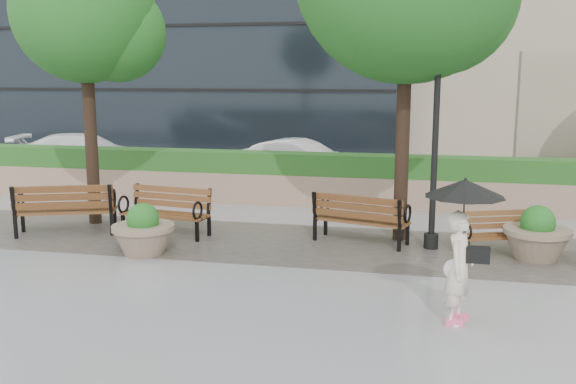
% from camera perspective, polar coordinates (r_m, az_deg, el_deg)
% --- Properties ---
extents(ground, '(100.00, 100.00, 0.00)m').
position_cam_1_polar(ground, '(10.07, 0.03, -9.15)').
color(ground, gray).
rests_on(ground, ground).
extents(cobble_strip, '(28.00, 3.20, 0.01)m').
position_cam_1_polar(cobble_strip, '(12.89, 2.84, -4.73)').
color(cobble_strip, '#383330').
rests_on(cobble_strip, ground).
extents(hedge_wall, '(24.00, 0.80, 1.35)m').
position_cam_1_polar(hedge_wall, '(16.62, 5.11, 1.02)').
color(hedge_wall, '#93775F').
rests_on(hedge_wall, ground).
extents(asphalt_street, '(40.00, 7.00, 0.00)m').
position_cam_1_polar(asphalt_street, '(20.65, 6.46, 0.98)').
color(asphalt_street, black).
rests_on(asphalt_street, ground).
extents(bench_0, '(2.18, 1.46, 1.10)m').
position_cam_1_polar(bench_0, '(14.48, -19.09, -2.30)').
color(bench_0, brown).
rests_on(bench_0, ground).
extents(bench_1, '(1.96, 1.02, 1.01)m').
position_cam_1_polar(bench_1, '(13.84, -10.79, -2.59)').
color(bench_1, brown).
rests_on(bench_1, ground).
extents(bench_2, '(2.01, 1.23, 1.02)m').
position_cam_1_polar(bench_2, '(13.04, 6.46, -3.26)').
color(bench_2, brown).
rests_on(bench_2, ground).
extents(bench_3, '(1.63, 1.11, 0.82)m').
position_cam_1_polar(bench_3, '(12.80, 18.24, -4.26)').
color(bench_3, brown).
rests_on(bench_3, ground).
extents(planter_left, '(1.18, 1.18, 0.99)m').
position_cam_1_polar(planter_left, '(12.47, -12.72, -3.69)').
color(planter_left, '#7F6B56').
rests_on(planter_left, ground).
extents(planter_right, '(1.21, 1.21, 1.02)m').
position_cam_1_polar(planter_right, '(12.68, 21.24, -3.87)').
color(planter_right, '#7F6B56').
rests_on(planter_right, ground).
extents(lamppost, '(0.28, 0.28, 4.40)m').
position_cam_1_polar(lamppost, '(12.58, 12.92, 3.67)').
color(lamppost, black).
rests_on(lamppost, ground).
extents(tree_0, '(3.23, 3.09, 6.26)m').
position_cam_1_polar(tree_0, '(15.08, -17.00, 14.59)').
color(tree_0, black).
rests_on(tree_0, ground).
extents(car_left, '(5.12, 3.11, 1.39)m').
position_cam_1_polar(car_left, '(22.89, -17.49, 3.24)').
color(car_left, white).
rests_on(car_left, ground).
extents(car_right, '(4.24, 2.35, 1.32)m').
position_cam_1_polar(car_right, '(20.37, 1.06, 2.79)').
color(car_right, white).
rests_on(car_right, ground).
extents(pedestrian, '(1.08, 1.08, 1.99)m').
position_cam_1_polar(pedestrian, '(8.99, 15.19, -3.87)').
color(pedestrian, beige).
rests_on(pedestrian, ground).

